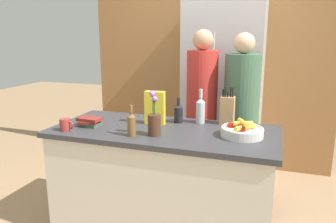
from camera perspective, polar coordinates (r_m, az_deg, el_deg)
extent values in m
cube|color=silver|center=(2.73, -0.69, -12.44)|extent=(1.69, 0.77, 0.85)
cube|color=#38383D|center=(2.57, -0.71, -3.52)|extent=(1.76, 0.80, 0.04)
cube|color=#9E6B3D|center=(4.09, 7.19, 8.86)|extent=(2.96, 0.12, 2.60)
cube|color=#B7B7BC|center=(3.74, 9.56, 3.49)|extent=(0.84, 0.60, 1.97)
cylinder|color=#B7B7BC|center=(3.42, 7.72, 4.34)|extent=(0.02, 0.02, 1.08)
cylinder|color=silver|center=(2.44, 12.75, -3.58)|extent=(0.31, 0.31, 0.06)
torus|color=silver|center=(2.43, 12.79, -2.89)|extent=(0.31, 0.31, 0.02)
sphere|color=red|center=(2.44, 12.37, -2.71)|extent=(0.08, 0.08, 0.08)
sphere|color=red|center=(2.38, 12.58, -3.16)|extent=(0.07, 0.07, 0.07)
sphere|color=red|center=(2.43, 12.93, -2.67)|extent=(0.07, 0.07, 0.07)
sphere|color=red|center=(2.46, 10.94, -2.54)|extent=(0.07, 0.07, 0.07)
cylinder|color=yellow|center=(2.39, 13.27, -2.69)|extent=(0.14, 0.16, 0.03)
cylinder|color=yellow|center=(2.44, 12.95, -2.04)|extent=(0.14, 0.09, 0.03)
cylinder|color=yellow|center=(2.41, 12.98, -1.95)|extent=(0.11, 0.17, 0.03)
cube|color=tan|center=(2.73, 10.29, 0.17)|extent=(0.11, 0.09, 0.23)
cylinder|color=black|center=(2.70, 9.57, 3.09)|extent=(0.01, 0.01, 0.07)
cylinder|color=black|center=(2.69, 9.96, 3.24)|extent=(0.01, 0.01, 0.09)
cylinder|color=black|center=(2.69, 10.35, 2.90)|extent=(0.01, 0.01, 0.06)
cylinder|color=black|center=(2.71, 10.86, 3.24)|extent=(0.01, 0.01, 0.09)
cylinder|color=black|center=(2.69, 11.23, 3.18)|extent=(0.01, 0.01, 0.09)
cylinder|color=#4C2D1E|center=(2.39, -2.40, -2.36)|extent=(0.10, 0.10, 0.16)
cylinder|color=#477538|center=(2.36, -2.28, 0.78)|extent=(0.01, 0.01, 0.11)
sphere|color=#9966B2|center=(2.35, -2.21, 2.11)|extent=(0.03, 0.03, 0.03)
cylinder|color=#477538|center=(2.36, -2.37, 1.38)|extent=(0.01, 0.01, 0.16)
sphere|color=#9966B2|center=(2.35, -2.35, 3.31)|extent=(0.03, 0.03, 0.03)
cylinder|color=#477538|center=(2.37, -2.42, 0.79)|extent=(0.01, 0.01, 0.11)
sphere|color=#9966B2|center=(2.36, -2.43, 2.11)|extent=(0.03, 0.03, 0.03)
cylinder|color=#477538|center=(2.36, -2.67, 1.31)|extent=(0.01, 0.02, 0.16)
sphere|color=#9966B2|center=(2.34, -2.83, 3.18)|extent=(0.04, 0.04, 0.04)
cylinder|color=#477538|center=(2.35, -2.61, 1.24)|extent=(0.02, 0.01, 0.15)
sphere|color=#9966B2|center=(2.34, -2.73, 3.05)|extent=(0.04, 0.04, 0.04)
cylinder|color=#477538|center=(2.35, -2.41, 0.83)|extent=(0.02, 0.01, 0.12)
sphere|color=#9966B2|center=(2.34, -2.41, 2.23)|extent=(0.04, 0.04, 0.04)
cube|color=yellow|center=(2.68, -2.30, 0.64)|extent=(0.17, 0.07, 0.27)
cylinder|color=#99332D|center=(2.64, -17.48, -2.20)|extent=(0.08, 0.08, 0.09)
torus|color=#99332D|center=(2.61, -16.71, -2.28)|extent=(0.06, 0.02, 0.06)
cube|color=#3D6047|center=(2.72, -13.34, -2.18)|extent=(0.17, 0.13, 0.03)
cube|color=maroon|center=(2.72, -13.44, -1.71)|extent=(0.17, 0.16, 0.02)
cube|color=maroon|center=(2.71, -13.47, -1.28)|extent=(0.20, 0.13, 0.02)
cylinder|color=black|center=(2.74, 1.82, -0.60)|extent=(0.07, 0.07, 0.13)
cone|color=black|center=(2.73, 1.83, 0.99)|extent=(0.07, 0.07, 0.03)
cylinder|color=black|center=(2.72, 1.84, 1.81)|extent=(0.03, 0.03, 0.05)
cylinder|color=brown|center=(2.40, -6.36, -2.60)|extent=(0.06, 0.06, 0.14)
cone|color=brown|center=(2.37, -6.41, -0.62)|extent=(0.06, 0.06, 0.03)
cylinder|color=brown|center=(2.36, -6.44, 0.41)|extent=(0.02, 0.02, 0.06)
cylinder|color=#B2BCC1|center=(2.73, 5.66, -0.19)|extent=(0.08, 0.08, 0.18)
cone|color=#B2BCC1|center=(2.71, 5.71, 1.99)|extent=(0.08, 0.08, 0.03)
cylinder|color=#B2BCC1|center=(2.70, 5.74, 3.12)|extent=(0.03, 0.03, 0.07)
cube|color=#383842|center=(3.34, 5.65, -8.02)|extent=(0.26, 0.21, 0.80)
cylinder|color=red|center=(3.15, 5.95, 4.48)|extent=(0.30, 0.30, 0.67)
sphere|color=tan|center=(3.11, 6.14, 12.31)|extent=(0.19, 0.19, 0.19)
cube|color=#383842|center=(3.29, 12.13, -8.71)|extent=(0.28, 0.20, 0.78)
cylinder|color=#42664C|center=(3.10, 12.78, 3.72)|extent=(0.33, 0.33, 0.65)
sphere|color=#DBAD89|center=(3.06, 13.19, 11.54)|extent=(0.19, 0.19, 0.19)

